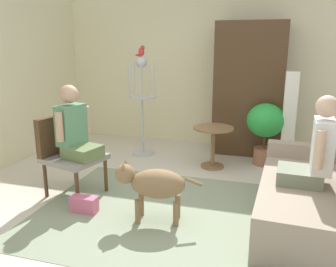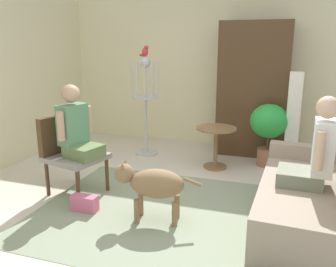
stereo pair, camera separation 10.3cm
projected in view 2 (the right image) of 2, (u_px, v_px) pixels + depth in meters
name	position (u px, v px, depth m)	size (l,w,h in m)	color
ground_plane	(182.00, 212.00, 3.76)	(6.75, 6.75, 0.00)	beige
back_wall	(227.00, 66.00, 5.99)	(6.22, 0.12, 2.75)	beige
area_rug	(164.00, 213.00, 3.74)	(2.68, 2.20, 0.01)	gray
couch	(317.00, 198.00, 3.41)	(1.03, 1.86, 0.88)	gray
armchair	(69.00, 148.00, 4.17)	(0.72, 0.71, 0.93)	#4C331E
person_on_couch	(316.00, 152.00, 3.29)	(0.50, 0.54, 0.87)	gray
person_on_armchair	(76.00, 128.00, 4.03)	(0.50, 0.49, 0.83)	#647749
round_end_table	(216.00, 141.00, 5.01)	(0.58, 0.58, 0.60)	olive
dog	(152.00, 183.00, 3.50)	(0.87, 0.38, 0.62)	olive
bird_cage_stand	(146.00, 101.00, 5.54)	(0.44, 0.44, 1.56)	silver
parrot	(145.00, 51.00, 5.34)	(0.17, 0.10, 0.16)	red
potted_plant	(269.00, 126.00, 5.05)	(0.54, 0.54, 0.92)	#996047
column_lamp	(293.00, 122.00, 4.93)	(0.20, 0.20, 1.38)	#4C4742
armoire_cabinet	(253.00, 90.00, 5.55)	(1.07, 0.56, 2.08)	#4C331E
handbag	(84.00, 203.00, 3.77)	(0.29, 0.13, 0.17)	#D8668C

